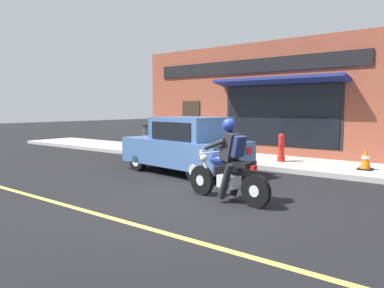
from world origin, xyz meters
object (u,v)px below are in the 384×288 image
at_px(traffic_cone, 366,159).
at_px(car_hatchback, 186,146).
at_px(motorcycle_with_rider, 228,167).
at_px(trash_bin, 149,136).
at_px(fire_hydrant, 281,148).

bearing_deg(traffic_cone, car_hatchback, 125.19).
relative_size(motorcycle_with_rider, trash_bin, 2.05).
height_order(traffic_cone, fire_hydrant, fire_hydrant).
bearing_deg(car_hatchback, trash_bin, 55.20).
xyz_separation_m(car_hatchback, traffic_cone, (2.82, -4.00, -0.33)).
height_order(fire_hydrant, trash_bin, trash_bin).
xyz_separation_m(motorcycle_with_rider, car_hatchback, (1.91, 2.62, 0.09)).
xyz_separation_m(motorcycle_with_rider, traffic_cone, (4.74, -1.38, -0.25)).
height_order(traffic_cone, trash_bin, trash_bin).
bearing_deg(car_hatchback, fire_hydrant, -27.59).
bearing_deg(trash_bin, traffic_cone, -93.06).
bearing_deg(traffic_cone, trash_bin, 86.94).
distance_m(motorcycle_with_rider, fire_hydrant, 4.93).
bearing_deg(motorcycle_with_rider, car_hatchback, 53.90).
relative_size(traffic_cone, trash_bin, 0.61).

